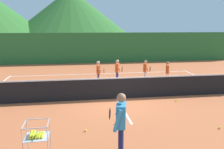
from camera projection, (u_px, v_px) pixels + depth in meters
ground_plane at (117, 99)px, 10.58m from camera, size 120.00×120.00×0.00m
line_baseline_far at (102, 74)px, 16.12m from camera, size 11.99×0.08×0.01m
line_service_center at (117, 99)px, 10.58m from camera, size 0.08×5.70×0.01m
tennis_net at (117, 88)px, 10.48m from camera, size 11.64×0.08×1.05m
instructor at (121, 119)px, 5.71m from camera, size 0.44×0.80×1.63m
student_0 at (98, 71)px, 12.72m from camera, size 0.41×0.67×1.35m
student_1 at (117, 69)px, 13.23m from camera, size 0.42×0.71×1.34m
student_2 at (146, 69)px, 13.46m from camera, size 0.41×0.70×1.28m
student_3 at (167, 71)px, 13.14m from camera, size 0.36×0.51×1.26m
ball_cart at (36, 135)px, 5.74m from camera, size 0.58×0.58×0.90m
tennis_ball_2 at (176, 101)px, 10.20m from camera, size 0.07×0.07×0.07m
tennis_ball_6 at (86, 131)px, 7.28m from camera, size 0.07×0.07×0.07m
tennis_ball_7 at (116, 124)px, 7.80m from camera, size 0.07×0.07×0.07m
tennis_ball_8 at (220, 128)px, 7.48m from camera, size 0.07×0.07×0.07m
windscreen_fence at (96, 48)px, 20.63m from camera, size 26.38×0.08×2.62m
hill_0 at (71, 12)px, 87.36m from camera, size 43.01×43.01×16.44m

